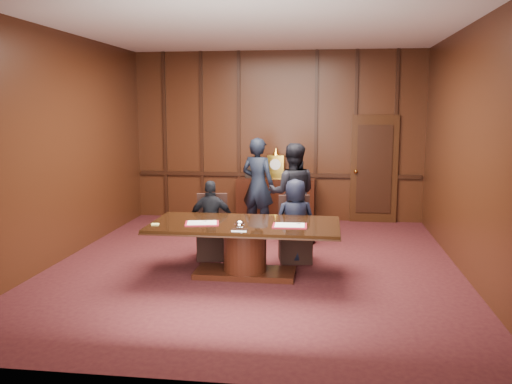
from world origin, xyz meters
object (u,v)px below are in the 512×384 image
at_px(sideboard, 276,198).
at_px(witness_left, 258,185).
at_px(signatory_left, 211,220).
at_px(signatory_right, 295,221).
at_px(witness_right, 292,193).
at_px(conference_table, 245,240).

xyz_separation_m(sideboard, witness_left, (-0.24, -1.00, 0.41)).
distance_m(signatory_left, signatory_right, 1.30).
distance_m(sideboard, witness_left, 1.11).
bearing_deg(witness_right, signatory_right, 93.40).
distance_m(conference_table, signatory_left, 1.04).
bearing_deg(signatory_left, sideboard, -111.62).
relative_size(signatory_left, witness_right, 0.71).
bearing_deg(signatory_right, signatory_left, -16.11).
bearing_deg(signatory_right, witness_right, -100.14).
height_order(sideboard, signatory_left, sideboard).
height_order(sideboard, witness_right, witness_right).
distance_m(signatory_right, witness_left, 2.15).
bearing_deg(sideboard, signatory_left, -103.55).
bearing_deg(sideboard, signatory_right, -78.79).
relative_size(sideboard, conference_table, 0.61).
distance_m(signatory_left, witness_right, 1.70).
height_order(signatory_right, witness_right, witness_right).
height_order(witness_left, witness_right, witness_left).
height_order(sideboard, signatory_right, sideboard).
bearing_deg(witness_right, witness_left, -49.93).
relative_size(witness_left, witness_right, 1.03).
bearing_deg(signatory_left, witness_left, -111.55).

